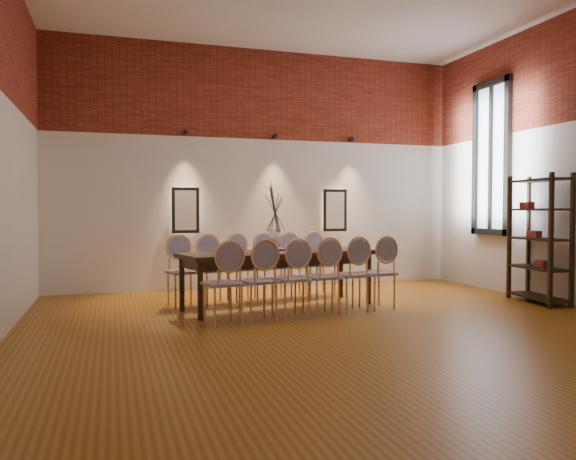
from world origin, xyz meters
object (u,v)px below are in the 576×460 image
object	(u,v)px
chair_near_a	(223,283)
chair_near_f	(377,273)
bowl	(270,245)
shelving_rack	(539,239)
chair_near_e	(350,275)
chair_far_c	(242,268)
chair_far_d	(270,267)
chair_near_c	(290,279)
chair_near_b	(258,281)
book	(276,250)
chair_far_a	(183,272)
chair_far_e	(296,265)
chair_far_f	(320,264)
chair_far_b	(214,270)
vase	(275,240)
dining_table	(279,279)
chair_near_d	(321,277)

from	to	relation	value
chair_near_a	chair_near_f	size ratio (longest dim) A/B	1.00
bowl	shelving_rack	bearing A→B (deg)	-9.88
bowl	chair_near_e	bearing A→B (deg)	-27.11
chair_far_c	chair_far_d	world-z (taller)	same
chair_near_c	chair_near_e	distance (m)	0.88
chair_near_a	chair_near_b	world-z (taller)	same
book	shelving_rack	xyz separation A→B (m)	(3.59, -0.88, 0.14)
chair_near_e	chair_far_a	bearing A→B (deg)	141.27
chair_far_e	chair_far_f	bearing A→B (deg)	-180.00
book	chair_far_e	bearing A→B (deg)	53.10
chair_near_c	book	xyz separation A→B (m)	(0.08, 0.88, 0.30)
chair_far_c	shelving_rack	xyz separation A→B (m)	(3.94, -1.38, 0.43)
chair_far_c	chair_far_f	distance (m)	1.31
chair_far_b	chair_near_e	bearing A→B (deg)	133.08
vase	chair_far_b	bearing A→B (deg)	141.60
chair_near_e	chair_far_d	world-z (taller)	same
chair_near_c	chair_far_b	world-z (taller)	same
chair_far_f	shelving_rack	xyz separation A→B (m)	(2.66, -1.64, 0.43)
chair_far_f	chair_near_c	bearing A→B (deg)	46.92
vase	chair_far_e	bearing A→B (deg)	55.70
chair_far_f	shelving_rack	size ratio (longest dim) A/B	0.52
dining_table	book	bearing A→B (deg)	77.17
chair_near_a	chair_near_f	world-z (taller)	same
chair_near_d	chair_far_a	distance (m)	1.92
chair_near_b	vase	world-z (taller)	vase
chair_near_f	chair_far_a	world-z (taller)	same
chair_far_a	chair_far_d	bearing A→B (deg)	-180.00
chair_far_f	shelving_rack	distance (m)	3.15
chair_near_a	chair_near_c	world-z (taller)	same
chair_near_e	chair_far_e	distance (m)	1.40
chair_near_b	chair_near_e	xyz separation A→B (m)	(1.29, 0.26, 0.00)
dining_table	vase	distance (m)	0.53
chair_near_e	chair_far_e	xyz separation A→B (m)	(-0.28, 1.38, 0.00)
chair_near_a	chair_far_a	distance (m)	1.40
chair_near_c	chair_near_e	world-z (taller)	same
chair_near_d	chair_near_e	size ratio (longest dim) A/B	1.00
chair_near_b	chair_far_c	size ratio (longest dim) A/B	1.00
chair_far_e	shelving_rack	xyz separation A→B (m)	(3.09, -1.55, 0.43)
chair_near_c	shelving_rack	bearing A→B (deg)	-11.47
chair_far_c	chair_near_b	bearing A→B (deg)	72.69
bowl	vase	bearing A→B (deg)	38.77
chair_near_e	vase	distance (m)	1.09
dining_table	chair_far_e	size ratio (longest dim) A/B	2.79
chair_far_f	shelving_rack	world-z (taller)	shelving_rack
chair_far_f	chair_near_b	bearing A→B (deg)	38.73
chair_near_e	chair_far_d	bearing A→B (deg)	107.31
chair_near_b	chair_far_a	bearing A→B (deg)	107.31
chair_near_f	chair_far_d	world-z (taller)	same
chair_far_c	chair_far_d	distance (m)	0.44
dining_table	book	distance (m)	0.42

